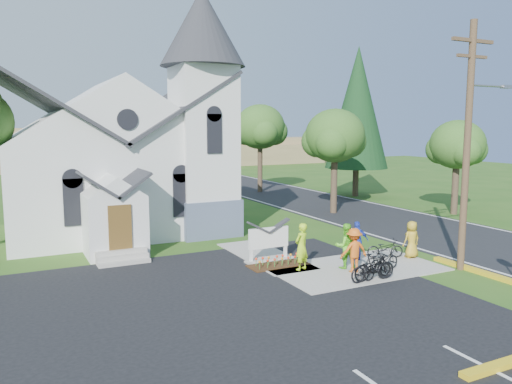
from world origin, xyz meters
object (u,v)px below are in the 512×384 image
bike_4 (385,248)px  church_sign (269,238)px  bike_0 (371,268)px  cyclist_1 (345,246)px  cyclist_2 (357,241)px  cyclist_4 (412,239)px  cyclist_3 (354,250)px  bike_3 (378,267)px  utility_pole (469,138)px  cyclist_0 (301,247)px  bike_2 (384,260)px  bike_1 (374,267)px

bike_4 → church_sign: bearing=90.3°
bike_0 → cyclist_1: 1.94m
cyclist_2 → cyclist_4: bearing=-179.7°
bike_0 → bike_4: bearing=-48.7°
cyclist_3 → bike_0: bearing=91.9°
bike_3 → cyclist_1: bearing=-5.0°
church_sign → bike_3: (2.47, -4.30, -0.50)m
cyclist_1 → bike_3: size_ratio=1.19×
bike_0 → bike_3: 0.41m
utility_pole → bike_3: utility_pole is taller
cyclist_0 → cyclist_3: size_ratio=1.08×
bike_2 → bike_3: (-0.92, -0.71, 0.03)m
cyclist_3 → cyclist_4: size_ratio=1.08×
bike_0 → bike_4: bike_0 is taller
bike_0 → cyclist_1: bearing=-5.3°
bike_2 → bike_4: (1.45, 1.60, -0.02)m
cyclist_2 → bike_4: size_ratio=1.06×
cyclist_3 → bike_3: size_ratio=1.13×
cyclist_1 → bike_1: 1.92m
bike_0 → church_sign: bearing=25.4°
bike_0 → cyclist_2: (1.42, 2.68, 0.36)m
bike_1 → cyclist_2: cyclist_2 is taller
bike_2 → cyclist_0: bearing=49.3°
bike_1 → cyclist_3: bearing=3.6°
cyclist_1 → bike_0: bearing=98.1°
cyclist_2 → bike_2: cyclist_2 is taller
bike_0 → cyclist_3: size_ratio=1.06×
utility_pole → cyclist_3: utility_pole is taller
utility_pole → church_sign: bearing=144.4°
bike_4 → utility_pole: bearing=-125.0°
bike_0 → cyclist_1: size_ratio=1.01×
bike_1 → bike_4: size_ratio=1.10×
bike_1 → cyclist_1: bearing=3.0°
cyclist_3 → cyclist_4: bearing=-161.5°
church_sign → cyclist_2: bearing=-26.2°
cyclist_1 → cyclist_3: size_ratio=1.05×
bike_2 → bike_3: 1.17m
cyclist_2 → cyclist_3: cyclist_3 is taller
church_sign → bike_1: size_ratio=1.23×
cyclist_4 → cyclist_0: bearing=-2.6°
church_sign → bike_2: (3.39, -3.58, -0.53)m
cyclist_0 → bike_0: 2.97m
bike_0 → cyclist_4: (3.83, 1.90, 0.33)m
utility_pole → bike_3: size_ratio=6.32×
cyclist_1 → cyclist_2: cyclist_1 is taller
bike_1 → cyclist_0: bearing=38.9°
bike_2 → utility_pole: bearing=-120.2°
cyclist_3 → cyclist_4: (3.67, 0.62, -0.07)m
church_sign → cyclist_4: bearing=-23.0°
utility_pole → bike_2: (-3.18, 1.12, -4.91)m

